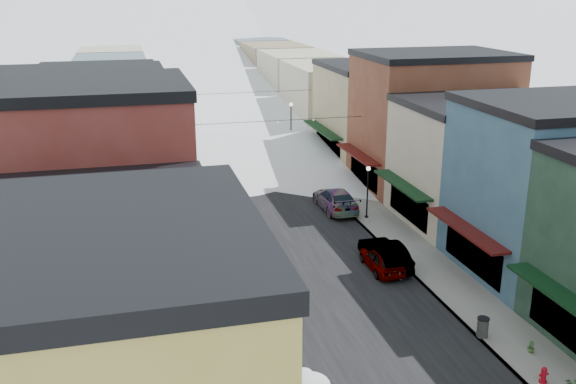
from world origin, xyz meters
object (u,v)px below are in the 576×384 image
trash_can (483,327)px  streetlamp_near (368,185)px  car_green_sedan (385,253)px  fire_hydrant (544,375)px  car_dark_hatch (251,236)px  car_silver_sedan (271,277)px

trash_can → streetlamp_near: 17.69m
car_green_sedan → fire_hydrant: 13.60m
car_green_sedan → fire_hydrant: bearing=97.2°
car_dark_hatch → car_green_sedan: size_ratio=0.94×
car_green_sedan → streetlamp_near: streetlamp_near is taller
car_silver_sedan → fire_hydrant: size_ratio=5.42×
car_silver_sedan → car_green_sedan: bearing=4.1°
car_green_sedan → car_dark_hatch: bearing=-35.0°
car_dark_hatch → car_green_sedan: 9.02m
trash_can → streetlamp_near: bearing=87.8°
fire_hydrant → streetlamp_near: streetlamp_near is taller
car_silver_sedan → car_green_sedan: 7.68m
car_dark_hatch → streetlamp_near: (9.38, 3.10, 1.86)m
car_silver_sedan → car_dark_hatch: 6.42m
fire_hydrant → streetlamp_near: (0.14, 21.68, 2.14)m
streetlamp_near → trash_can: bearing=-92.2°
car_green_sedan → trash_can: size_ratio=4.94×
fire_hydrant → streetlamp_near: 21.79m
trash_can → streetlamp_near: streetlamp_near is taller
trash_can → fire_hydrant: bearing=-82.5°
car_silver_sedan → trash_can: 11.96m
fire_hydrant → car_dark_hatch: bearing=116.4°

